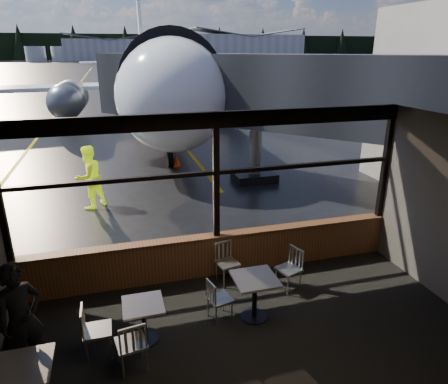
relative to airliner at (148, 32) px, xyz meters
name	(u,v)px	position (x,y,z in m)	size (l,w,h in m)	color
ground_plane	(114,66)	(-0.90, 98.80, -5.68)	(520.00, 520.00, 0.00)	black
carpet_floor	(267,374)	(-0.90, -24.20, -5.67)	(8.00, 6.00, 0.01)	black
ceiling	(278,147)	(-0.90, -24.20, -2.18)	(8.00, 6.00, 0.04)	#38332D
window_sill	(217,255)	(-0.90, -21.20, -5.23)	(8.00, 0.28, 0.90)	#58321A
window_header	(216,120)	(-0.90, -21.20, -2.33)	(8.00, 0.18, 0.30)	black
mullion_centre	(216,177)	(-0.90, -21.20, -3.48)	(0.12, 0.12, 2.60)	black
mullion_right	(385,163)	(3.05, -21.20, -3.48)	(0.12, 0.12, 2.60)	black
window_transom	(216,173)	(-0.90, -21.20, -3.38)	(8.00, 0.10, 0.08)	black
airliner	(148,32)	(0.00, 0.00, 0.00)	(31.00, 37.20, 11.37)	white
jet_bridge	(277,116)	(2.70, -15.70, -3.22)	(9.22, 11.27, 4.92)	#2B2B2E
cafe_table_near	(255,298)	(-0.62, -22.86, -5.27)	(0.75, 0.75, 0.83)	#9F9A92
cafe_table_mid	(144,322)	(-2.59, -22.95, -5.32)	(0.66, 0.66, 0.72)	#A7A099
chair_near_e	(289,270)	(0.35, -22.17, -5.24)	(0.49, 0.49, 0.89)	#ACA79B
chair_near_w	(220,299)	(-1.23, -22.73, -5.27)	(0.45, 0.45, 0.82)	beige
chair_near_n	(227,264)	(-0.77, -21.60, -5.24)	(0.48, 0.48, 0.88)	#BAB5A8
chair_mid_s	(131,344)	(-2.83, -23.52, -5.23)	(0.50, 0.50, 0.91)	beige
chair_mid_w	(97,331)	(-3.32, -23.08, -5.23)	(0.49, 0.49, 0.90)	beige
passenger	(21,320)	(-4.34, -23.12, -4.79)	(0.66, 0.43, 1.80)	black
ground_crew	(89,177)	(-3.64, -16.37, -4.72)	(0.94, 0.73, 1.93)	#BFF219
cone_nose	(176,160)	(-0.37, -12.51, -5.42)	(0.38, 0.38, 0.53)	#FF6108
cone_wing	(65,124)	(-5.63, -2.14, -5.41)	(0.40, 0.40, 0.55)	#FF6908
hangar_mid	(110,49)	(-0.90, 163.80, -0.68)	(38.00, 15.00, 10.00)	silver
hangar_right	(245,47)	(59.10, 156.80, 0.32)	(50.00, 20.00, 12.00)	silver
fuel_tank_a	(36,54)	(-30.90, 160.80, -2.68)	(8.00, 8.00, 6.00)	silver
fuel_tank_b	(61,54)	(-20.90, 160.80, -2.68)	(8.00, 8.00, 6.00)	silver
fuel_tank_c	(86,54)	(-10.90, 160.80, -2.68)	(8.00, 8.00, 6.00)	silver
treeline	(109,47)	(-0.90, 188.80, 0.32)	(360.00, 3.00, 12.00)	black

